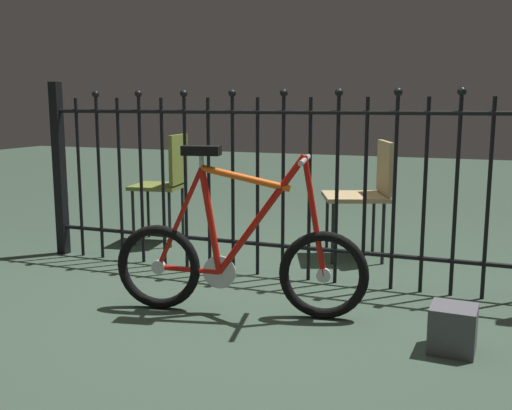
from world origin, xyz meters
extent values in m
plane|color=#334637|center=(0.00, 0.00, 0.00)|extent=(20.00, 20.00, 0.00)
cylinder|color=black|center=(-1.73, 0.66, 0.58)|extent=(0.02, 0.02, 1.16)
sphere|color=black|center=(-1.73, 0.66, 1.18)|extent=(0.05, 0.05, 0.05)
cylinder|color=black|center=(-1.55, 0.66, 0.58)|extent=(0.02, 0.02, 1.16)
cylinder|color=black|center=(-1.38, 0.66, 0.58)|extent=(0.02, 0.02, 1.16)
sphere|color=black|center=(-1.38, 0.66, 1.18)|extent=(0.05, 0.05, 0.05)
cylinder|color=black|center=(-1.21, 0.66, 0.58)|extent=(0.02, 0.02, 1.16)
cylinder|color=black|center=(-1.03, 0.66, 0.58)|extent=(0.02, 0.02, 1.16)
sphere|color=black|center=(-1.03, 0.66, 1.18)|extent=(0.05, 0.05, 0.05)
cylinder|color=black|center=(-0.86, 0.66, 0.58)|extent=(0.02, 0.02, 1.16)
cylinder|color=black|center=(-0.68, 0.66, 0.58)|extent=(0.02, 0.02, 1.16)
sphere|color=black|center=(-0.68, 0.66, 1.18)|extent=(0.05, 0.05, 0.05)
cylinder|color=black|center=(-0.51, 0.66, 0.58)|extent=(0.02, 0.02, 1.16)
cylinder|color=black|center=(-0.34, 0.66, 0.58)|extent=(0.02, 0.02, 1.16)
sphere|color=black|center=(-0.34, 0.66, 1.18)|extent=(0.05, 0.05, 0.05)
cylinder|color=black|center=(-0.16, 0.66, 0.58)|extent=(0.02, 0.02, 1.16)
cylinder|color=black|center=(0.01, 0.66, 0.58)|extent=(0.02, 0.02, 1.16)
sphere|color=black|center=(0.01, 0.66, 1.18)|extent=(0.05, 0.05, 0.05)
cylinder|color=black|center=(0.19, 0.66, 0.58)|extent=(0.02, 0.02, 1.16)
cylinder|color=black|center=(0.36, 0.66, 0.58)|extent=(0.02, 0.02, 1.16)
sphere|color=black|center=(0.36, 0.66, 1.18)|extent=(0.05, 0.05, 0.05)
cylinder|color=black|center=(0.54, 0.66, 0.58)|extent=(0.02, 0.02, 1.16)
cylinder|color=black|center=(0.71, 0.66, 0.58)|extent=(0.02, 0.02, 1.16)
sphere|color=black|center=(0.71, 0.66, 1.18)|extent=(0.05, 0.05, 0.05)
cylinder|color=black|center=(0.88, 0.66, 0.58)|extent=(0.02, 0.02, 1.16)
cylinder|color=black|center=(1.06, 0.66, 0.58)|extent=(0.02, 0.02, 1.16)
sphere|color=black|center=(1.06, 0.66, 1.18)|extent=(0.05, 0.05, 0.05)
cylinder|color=black|center=(1.23, 0.66, 0.58)|extent=(0.02, 0.02, 1.16)
cylinder|color=black|center=(0.00, 0.66, 0.21)|extent=(3.46, 0.03, 0.03)
cylinder|color=black|center=(0.00, 0.66, 1.06)|extent=(3.46, 0.03, 0.03)
cube|color=black|center=(-1.73, 0.66, 0.64)|extent=(0.07, 0.07, 1.27)
torus|color=black|center=(-0.43, -0.15, 0.23)|extent=(0.47, 0.14, 0.47)
cylinder|color=silver|center=(-0.43, -0.15, 0.23)|extent=(0.08, 0.04, 0.08)
torus|color=black|center=(0.45, 0.02, 0.23)|extent=(0.47, 0.14, 0.47)
cylinder|color=silver|center=(0.45, 0.02, 0.23)|extent=(0.08, 0.04, 0.08)
cylinder|color=red|center=(0.13, -0.05, 0.54)|extent=(0.48, 0.13, 0.65)
cylinder|color=#EA5914|center=(0.05, -0.06, 0.73)|extent=(0.47, 0.13, 0.14)
cylinder|color=red|center=(-0.14, -0.10, 0.50)|extent=(0.13, 0.06, 0.57)
cylinder|color=red|center=(-0.26, -0.12, 0.23)|extent=(0.34, 0.09, 0.04)
cylinder|color=red|center=(-0.31, -0.13, 0.51)|extent=(0.27, 0.08, 0.56)
cylinder|color=red|center=(0.40, 0.01, 0.54)|extent=(0.14, 0.06, 0.63)
cylinder|color=silver|center=(0.35, 0.00, 0.84)|extent=(0.03, 0.03, 0.02)
cylinder|color=silver|center=(0.35, 0.00, 0.83)|extent=(0.10, 0.40, 0.03)
cylinder|color=silver|center=(-0.18, -0.11, 0.82)|extent=(0.03, 0.03, 0.07)
cube|color=black|center=(-0.18, -0.11, 0.87)|extent=(0.21, 0.13, 0.05)
cylinder|color=silver|center=(-0.10, -0.09, 0.22)|extent=(0.18, 0.05, 0.18)
cylinder|color=black|center=(0.24, 1.09, 0.22)|extent=(0.02, 0.02, 0.44)
cylinder|color=black|center=(0.11, 1.41, 0.22)|extent=(0.02, 0.02, 0.44)
cylinder|color=black|center=(0.57, 1.21, 0.22)|extent=(0.02, 0.02, 0.44)
cylinder|color=black|center=(0.44, 1.54, 0.22)|extent=(0.02, 0.02, 0.44)
cube|color=tan|center=(0.34, 1.31, 0.45)|extent=(0.57, 0.57, 0.03)
cube|color=tan|center=(0.54, 1.39, 0.67)|extent=(0.18, 0.40, 0.37)
cylinder|color=black|center=(-1.37, 1.07, 0.22)|extent=(0.02, 0.02, 0.44)
cylinder|color=black|center=(-1.42, 1.37, 0.22)|extent=(0.02, 0.02, 0.44)
cylinder|color=black|center=(-1.07, 1.11, 0.22)|extent=(0.02, 0.02, 0.44)
cylinder|color=black|center=(-1.12, 1.41, 0.22)|extent=(0.02, 0.02, 0.44)
cube|color=olive|center=(-1.25, 1.24, 0.46)|extent=(0.43, 0.43, 0.03)
cube|color=olive|center=(-1.07, 1.27, 0.68)|extent=(0.08, 0.36, 0.39)
cube|color=#4C4C51|center=(1.11, -0.18, 0.11)|extent=(0.21, 0.21, 0.21)
camera|label=1|loc=(1.20, -2.90, 1.11)|focal=41.68mm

